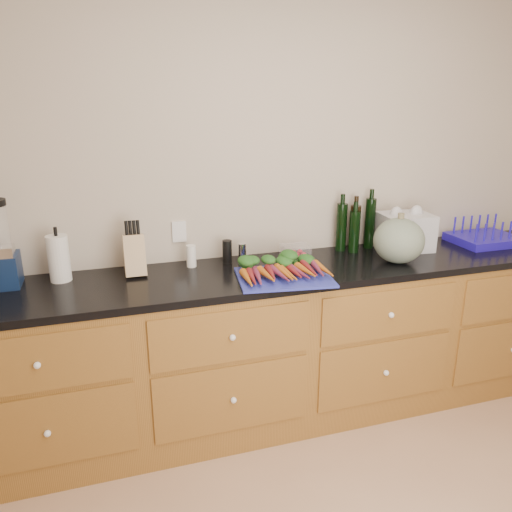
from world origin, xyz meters
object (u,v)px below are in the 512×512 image
object	(u,v)px
carrots	(282,270)
cutting_board	(284,277)
squash	(399,241)
paper_towel	(59,258)
tomato_box	(295,251)
knife_block	(134,255)
dish_rack	(485,237)

from	to	relation	value
carrots	cutting_board	bearing A→B (deg)	-90.00
carrots	squash	world-z (taller)	squash
carrots	paper_towel	size ratio (longest dim) A/B	1.89
paper_towel	tomato_box	distance (m)	1.33
carrots	paper_towel	distance (m)	1.17
cutting_board	tomato_box	xyz separation A→B (m)	(0.20, 0.33, 0.03)
carrots	tomato_box	xyz separation A→B (m)	(0.20, 0.29, -0.00)
paper_towel	knife_block	world-z (taller)	paper_towel
squash	tomato_box	xyz separation A→B (m)	(-0.53, 0.27, -0.09)
paper_towel	knife_block	size ratio (longest dim) A/B	1.11
paper_towel	tomato_box	bearing A→B (deg)	0.43
tomato_box	cutting_board	bearing A→B (deg)	-120.59
paper_towel	tomato_box	xyz separation A→B (m)	(1.32, 0.01, -0.09)
paper_towel	cutting_board	bearing A→B (deg)	-15.85
squash	knife_block	bearing A→B (deg)	170.75
cutting_board	dish_rack	xyz separation A→B (m)	(1.50, 0.24, 0.03)
squash	tomato_box	bearing A→B (deg)	153.06
tomato_box	dish_rack	distance (m)	1.31
knife_block	carrots	bearing A→B (deg)	-19.49
squash	paper_towel	xyz separation A→B (m)	(-1.85, 0.26, -0.01)
carrots	dish_rack	bearing A→B (deg)	7.76
cutting_board	paper_towel	bearing A→B (deg)	164.15
paper_towel	tomato_box	size ratio (longest dim) A/B	1.54
tomato_box	dish_rack	xyz separation A→B (m)	(1.30, -0.09, 0.00)
carrots	tomato_box	bearing A→B (deg)	56.45
knife_block	cutting_board	bearing A→B (deg)	-21.90
dish_rack	squash	bearing A→B (deg)	-166.90
carrots	knife_block	xyz separation A→B (m)	(-0.75, 0.26, 0.07)
cutting_board	squash	distance (m)	0.74
carrots	paper_towel	xyz separation A→B (m)	(-1.13, 0.28, 0.08)
cutting_board	knife_block	size ratio (longest dim) A/B	2.22
squash	dish_rack	size ratio (longest dim) A/B	0.71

